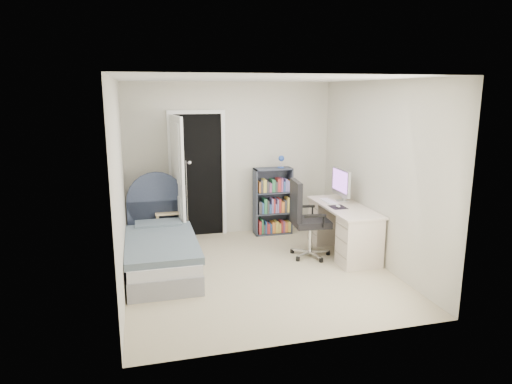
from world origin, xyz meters
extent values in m
cube|color=tan|center=(0.00, 0.00, -0.03)|extent=(3.40, 3.60, 0.05)
cube|color=white|center=(0.00, 0.00, 2.52)|extent=(3.40, 3.60, 0.05)
cube|color=beige|center=(0.00, 1.82, 1.25)|extent=(3.40, 0.05, 2.50)
cube|color=beige|center=(0.00, -1.82, 1.25)|extent=(3.40, 0.05, 2.50)
cube|color=beige|center=(-1.72, 0.00, 1.25)|extent=(0.05, 3.60, 2.50)
cube|color=beige|center=(1.72, 0.00, 1.25)|extent=(0.05, 3.60, 2.50)
cube|color=black|center=(-0.55, 1.80, 1.00)|extent=(0.80, 0.01, 2.00)
cube|color=white|center=(-0.98, 1.77, 1.00)|extent=(0.06, 0.06, 2.00)
cube|color=white|center=(-0.12, 1.77, 1.00)|extent=(0.06, 0.06, 2.00)
cube|color=white|center=(-0.55, 1.77, 2.03)|extent=(0.92, 0.06, 0.06)
cube|color=white|center=(-0.90, 1.37, 1.00)|extent=(0.13, 0.80, 2.00)
cube|color=gray|center=(-1.24, 0.36, 0.12)|extent=(0.88, 1.85, 0.24)
cube|color=silver|center=(-1.24, 0.36, 0.31)|extent=(0.86, 1.81, 0.15)
cube|color=slate|center=(-1.24, 0.26, 0.42)|extent=(0.91, 1.57, 0.09)
cube|color=slate|center=(-1.24, 1.02, 0.43)|extent=(0.66, 0.37, 0.11)
cube|color=#333B4F|center=(-1.24, 1.32, 0.37)|extent=(0.88, 0.06, 0.74)
cylinder|color=#333B4F|center=(-1.24, 1.32, 0.74)|extent=(0.88, 0.06, 0.88)
cylinder|color=#DEC188|center=(-1.24, 1.23, 0.28)|extent=(0.04, 0.04, 0.56)
cylinder|color=#DEC188|center=(-1.24, 1.62, 0.28)|extent=(0.04, 0.04, 0.56)
cylinder|color=#DEC188|center=(-0.85, 1.23, 0.28)|extent=(0.04, 0.04, 0.56)
cylinder|color=#DEC188|center=(-0.85, 1.62, 0.28)|extent=(0.04, 0.04, 0.56)
cube|color=#DEC188|center=(-1.05, 1.42, 0.54)|extent=(0.45, 0.45, 0.03)
cube|color=#DEC188|center=(-1.05, 1.42, 0.20)|extent=(0.40, 0.40, 0.02)
cube|color=#B24C33|center=(-1.10, 1.42, 0.57)|extent=(0.18, 0.25, 0.03)
cube|color=#3F598C|center=(-1.10, 1.42, 0.60)|extent=(0.17, 0.23, 0.03)
cube|color=#D8CC7F|center=(-1.10, 1.42, 0.63)|extent=(0.16, 0.22, 0.03)
cylinder|color=silver|center=(-0.74, 1.71, 0.01)|extent=(0.18, 0.18, 0.02)
cylinder|color=silver|center=(-0.74, 1.71, 0.64)|extent=(0.01, 0.01, 1.26)
sphere|color=silver|center=(-0.68, 1.67, 1.24)|extent=(0.07, 0.07, 0.07)
cube|color=#393F4D|center=(0.36, 1.56, 0.56)|extent=(0.02, 0.27, 1.12)
cube|color=#393F4D|center=(0.96, 1.56, 0.56)|extent=(0.02, 0.27, 1.12)
cube|color=#393F4D|center=(0.66, 1.56, 1.11)|extent=(0.62, 0.27, 0.02)
cube|color=#393F4D|center=(0.66, 1.56, 0.01)|extent=(0.62, 0.27, 0.02)
cube|color=#393F4D|center=(0.66, 1.69, 0.56)|extent=(0.62, 0.01, 1.12)
cube|color=#393F4D|center=(0.66, 1.56, 0.36)|extent=(0.58, 0.25, 0.02)
cube|color=#393F4D|center=(0.66, 1.56, 0.71)|extent=(0.58, 0.25, 0.02)
cylinder|color=#2548A2|center=(0.80, 1.56, 1.13)|extent=(0.11, 0.11, 0.02)
cylinder|color=silver|center=(0.80, 1.56, 1.20)|extent=(0.01, 0.01, 0.14)
sphere|color=#2548A2|center=(0.80, 1.53, 1.28)|extent=(0.10, 0.10, 0.10)
cube|color=#B23333|center=(0.42, 1.54, 0.14)|extent=(0.04, 0.19, 0.22)
cube|color=#337F4C|center=(0.46, 1.54, 0.15)|extent=(0.03, 0.19, 0.24)
cube|color=#3F3F3F|center=(0.49, 1.54, 0.10)|extent=(0.03, 0.19, 0.15)
cube|color=#335999|center=(0.52, 1.54, 0.13)|extent=(0.02, 0.19, 0.20)
cube|color=#B23333|center=(0.56, 1.54, 0.11)|extent=(0.05, 0.19, 0.16)
cube|color=#335999|center=(0.61, 1.54, 0.10)|extent=(0.03, 0.19, 0.15)
cube|color=orange|center=(0.66, 1.54, 0.12)|extent=(0.05, 0.19, 0.18)
cube|color=#D8BF4C|center=(0.71, 1.54, 0.12)|extent=(0.05, 0.19, 0.19)
cube|color=#D8BF4C|center=(0.76, 1.54, 0.11)|extent=(0.04, 0.19, 0.16)
cube|color=#B23333|center=(0.80, 1.54, 0.12)|extent=(0.03, 0.19, 0.19)
cube|color=#994C7F|center=(0.84, 1.54, 0.12)|extent=(0.03, 0.19, 0.19)
cube|color=orange|center=(0.88, 1.54, 0.11)|extent=(0.05, 0.19, 0.17)
cube|color=#D8BF4C|center=(0.93, 1.54, 0.11)|extent=(0.04, 0.19, 0.17)
cube|color=#3F3F3F|center=(0.42, 1.54, 0.47)|extent=(0.05, 0.19, 0.20)
cube|color=#335999|center=(0.47, 1.54, 0.47)|extent=(0.03, 0.19, 0.18)
cube|color=#337F4C|center=(0.51, 1.54, 0.50)|extent=(0.05, 0.19, 0.24)
cube|color=#3F3F3F|center=(0.56, 1.54, 0.48)|extent=(0.03, 0.19, 0.21)
cube|color=#335999|center=(0.60, 1.54, 0.45)|extent=(0.03, 0.19, 0.15)
cube|color=#7F72B2|center=(0.63, 1.54, 0.50)|extent=(0.03, 0.19, 0.24)
cube|color=#B23333|center=(0.66, 1.54, 0.49)|extent=(0.03, 0.19, 0.23)
cube|color=#7F72B2|center=(0.70, 1.54, 0.45)|extent=(0.02, 0.19, 0.15)
cube|color=#7F72B2|center=(0.73, 1.54, 0.49)|extent=(0.02, 0.19, 0.23)
cube|color=#B23333|center=(0.76, 1.54, 0.49)|extent=(0.03, 0.19, 0.23)
cube|color=orange|center=(0.81, 1.54, 0.46)|extent=(0.05, 0.19, 0.18)
cube|color=#3F3F3F|center=(0.86, 1.54, 0.48)|extent=(0.04, 0.19, 0.20)
cube|color=#D8BF4C|center=(0.91, 1.54, 0.50)|extent=(0.04, 0.19, 0.24)
cube|color=orange|center=(0.41, 1.54, 0.82)|extent=(0.02, 0.19, 0.18)
cube|color=#3F3F3F|center=(0.45, 1.54, 0.83)|extent=(0.04, 0.19, 0.20)
cube|color=#D8BF4C|center=(0.50, 1.54, 0.84)|extent=(0.05, 0.19, 0.21)
cube|color=#3F3F3F|center=(0.55, 1.54, 0.82)|extent=(0.04, 0.19, 0.18)
cube|color=#994C7F|center=(0.60, 1.54, 0.81)|extent=(0.04, 0.19, 0.15)
cube|color=#337F4C|center=(0.65, 1.54, 0.83)|extent=(0.05, 0.19, 0.20)
cube|color=#3F3F3F|center=(0.70, 1.54, 0.82)|extent=(0.03, 0.19, 0.17)
cube|color=#B23333|center=(0.75, 1.54, 0.84)|extent=(0.05, 0.19, 0.21)
cube|color=#994C7F|center=(0.79, 1.54, 0.84)|extent=(0.03, 0.19, 0.22)
cube|color=#335999|center=(0.83, 1.54, 0.82)|extent=(0.03, 0.19, 0.16)
cube|color=#7F72B2|center=(0.87, 1.54, 0.83)|extent=(0.03, 0.19, 0.20)
cube|color=#7F72B2|center=(0.90, 1.54, 0.82)|extent=(0.03, 0.19, 0.18)
cube|color=orange|center=(0.95, 1.54, 0.82)|extent=(0.05, 0.19, 0.17)
cube|color=beige|center=(1.40, 0.39, 0.70)|extent=(0.59, 1.48, 0.03)
cube|color=beige|center=(1.40, -0.13, 0.34)|extent=(0.54, 0.39, 0.69)
cube|color=beige|center=(1.40, 0.91, 0.34)|extent=(0.54, 0.39, 0.69)
cube|color=silver|center=(1.49, 0.68, 0.72)|extent=(0.16, 0.16, 0.01)
cube|color=silver|center=(1.52, 0.68, 0.84)|extent=(0.03, 0.06, 0.22)
cube|color=silver|center=(1.47, 0.68, 1.01)|extent=(0.04, 0.55, 0.39)
cube|color=#AD59DA|center=(1.45, 0.68, 1.03)|extent=(0.00, 0.49, 0.31)
cube|color=white|center=(1.28, 0.68, 0.73)|extent=(0.13, 0.39, 0.02)
cube|color=black|center=(1.28, 0.34, 0.72)|extent=(0.22, 0.26, 0.00)
ellipsoid|color=white|center=(1.28, 0.34, 0.74)|extent=(0.06, 0.10, 0.03)
cube|color=silver|center=(1.02, 0.37, 0.06)|extent=(0.29, 0.06, 0.03)
cylinder|color=black|center=(1.16, 0.35, 0.03)|extent=(0.06, 0.06, 0.06)
cube|color=silver|center=(0.93, 0.51, 0.06)|extent=(0.15, 0.28, 0.03)
cylinder|color=black|center=(0.99, 0.63, 0.03)|extent=(0.06, 0.06, 0.06)
cube|color=silver|center=(0.77, 0.47, 0.06)|extent=(0.25, 0.22, 0.03)
cylinder|color=black|center=(0.67, 0.56, 0.03)|extent=(0.06, 0.06, 0.06)
cube|color=silver|center=(0.76, 0.30, 0.06)|extent=(0.27, 0.18, 0.03)
cylinder|color=black|center=(0.64, 0.23, 0.03)|extent=(0.06, 0.06, 0.06)
cube|color=silver|center=(0.91, 0.24, 0.06)|extent=(0.11, 0.29, 0.03)
cylinder|color=black|center=(0.94, 0.11, 0.03)|extent=(0.06, 0.06, 0.06)
cylinder|color=silver|center=(0.88, 0.38, 0.28)|extent=(0.06, 0.06, 0.43)
cube|color=black|center=(0.88, 0.38, 0.51)|extent=(0.53, 0.53, 0.09)
cube|color=black|center=(0.65, 0.40, 0.84)|extent=(0.11, 0.46, 0.57)
cube|color=black|center=(0.84, 0.11, 0.68)|extent=(0.31, 0.07, 0.03)
cube|color=black|center=(0.88, 0.65, 0.68)|extent=(0.31, 0.07, 0.03)
camera|label=1|loc=(-1.46, -5.51, 2.36)|focal=32.00mm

